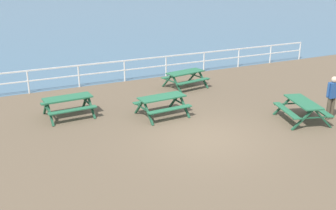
{
  "coord_description": "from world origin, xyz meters",
  "views": [
    {
      "loc": [
        -6.43,
        -10.42,
        5.42
      ],
      "look_at": [
        -0.64,
        1.48,
        0.8
      ],
      "focal_mm": 42.26,
      "sensor_mm": 36.0,
      "label": 1
    }
  ],
  "objects_px": {
    "picnic_table_near_left": "(162,101)",
    "picnic_table_far_left": "(68,102)",
    "picnic_table_far_right": "(303,106)",
    "visitor": "(332,95)",
    "picnic_table_near_right": "(185,76)"
  },
  "relations": [
    {
      "from": "picnic_table_near_left",
      "to": "picnic_table_far_left",
      "type": "relative_size",
      "value": 1.01
    },
    {
      "from": "picnic_table_far_left",
      "to": "visitor",
      "type": "bearing_deg",
      "value": -30.52
    },
    {
      "from": "picnic_table_far_right",
      "to": "picnic_table_near_left",
      "type": "bearing_deg",
      "value": 74.34
    },
    {
      "from": "picnic_table_far_left",
      "to": "visitor",
      "type": "relative_size",
      "value": 1.13
    },
    {
      "from": "picnic_table_far_right",
      "to": "visitor",
      "type": "height_order",
      "value": "visitor"
    },
    {
      "from": "picnic_table_far_right",
      "to": "picnic_table_far_left",
      "type": "bearing_deg",
      "value": 77.43
    },
    {
      "from": "picnic_table_near_left",
      "to": "picnic_table_far_left",
      "type": "xyz_separation_m",
      "value": [
        -3.25,
        1.49,
        0.0
      ]
    },
    {
      "from": "picnic_table_far_right",
      "to": "visitor",
      "type": "xyz_separation_m",
      "value": [
        1.09,
        -0.32,
        0.36
      ]
    },
    {
      "from": "picnic_table_far_left",
      "to": "picnic_table_far_right",
      "type": "distance_m",
      "value": 8.79
    },
    {
      "from": "picnic_table_near_right",
      "to": "picnic_table_far_right",
      "type": "relative_size",
      "value": 0.94
    },
    {
      "from": "picnic_table_near_left",
      "to": "picnic_table_far_right",
      "type": "bearing_deg",
      "value": -35.8
    },
    {
      "from": "picnic_table_far_right",
      "to": "visitor",
      "type": "relative_size",
      "value": 1.3
    },
    {
      "from": "picnic_table_near_left",
      "to": "picnic_table_far_left",
      "type": "distance_m",
      "value": 3.57
    },
    {
      "from": "picnic_table_far_left",
      "to": "visitor",
      "type": "height_order",
      "value": "visitor"
    },
    {
      "from": "picnic_table_near_right",
      "to": "picnic_table_far_left",
      "type": "distance_m",
      "value": 6.03
    }
  ]
}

